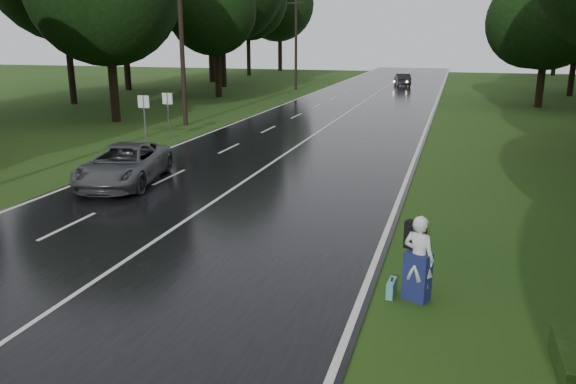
# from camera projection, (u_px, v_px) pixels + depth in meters

# --- Properties ---
(ground) EXTENTS (160.00, 160.00, 0.00)m
(ground) POSITION_uv_depth(u_px,v_px,m) (121.00, 266.00, 13.32)
(ground) COLOR #254313
(ground) RESTS_ON ground
(road) EXTENTS (12.00, 140.00, 0.04)m
(road) POSITION_uv_depth(u_px,v_px,m) (318.00, 132.00, 31.77)
(road) COLOR black
(road) RESTS_ON ground
(lane_center) EXTENTS (0.12, 140.00, 0.01)m
(lane_center) POSITION_uv_depth(u_px,v_px,m) (318.00, 132.00, 31.77)
(lane_center) COLOR silver
(lane_center) RESTS_ON road
(grey_car) EXTENTS (3.38, 5.52, 1.43)m
(grey_car) POSITION_uv_depth(u_px,v_px,m) (124.00, 164.00, 20.45)
(grey_car) COLOR #494B4E
(grey_car) RESTS_ON road
(far_car) EXTENTS (2.27, 4.28, 1.34)m
(far_car) POSITION_uv_depth(u_px,v_px,m) (402.00, 80.00, 60.97)
(far_car) COLOR black
(far_car) RESTS_ON road
(hitchhiker) EXTENTS (0.79, 0.76, 1.83)m
(hitchhiker) POSITION_uv_depth(u_px,v_px,m) (418.00, 261.00, 11.41)
(hitchhiker) COLOR silver
(hitchhiker) RESTS_ON ground
(suitcase) EXTENTS (0.18, 0.50, 0.35)m
(suitcase) POSITION_uv_depth(u_px,v_px,m) (391.00, 288.00, 11.74)
(suitcase) COLOR teal
(suitcase) RESTS_ON ground
(utility_pole_mid) EXTENTS (1.80, 0.28, 9.44)m
(utility_pole_mid) POSITION_uv_depth(u_px,v_px,m) (186.00, 125.00, 34.43)
(utility_pole_mid) COLOR black
(utility_pole_mid) RESTS_ON ground
(utility_pole_far) EXTENTS (1.80, 0.28, 9.39)m
(utility_pole_far) POSITION_uv_depth(u_px,v_px,m) (296.00, 90.00, 57.31)
(utility_pole_far) COLOR black
(utility_pole_far) RESTS_ON ground
(road_sign_a) EXTENTS (0.60, 0.10, 2.51)m
(road_sign_a) POSITION_uv_depth(u_px,v_px,m) (147.00, 146.00, 27.75)
(road_sign_a) COLOR white
(road_sign_a) RESTS_ON ground
(road_sign_b) EXTENTS (0.58, 0.10, 2.41)m
(road_sign_b) POSITION_uv_depth(u_px,v_px,m) (170.00, 138.00, 29.94)
(road_sign_b) COLOR white
(road_sign_b) RESTS_ON ground
(tree_left_d) EXTENTS (8.84, 8.84, 13.81)m
(tree_left_d) POSITION_uv_depth(u_px,v_px,m) (117.00, 121.00, 35.92)
(tree_left_d) COLOR black
(tree_left_d) RESTS_ON ground
(tree_left_e) EXTENTS (8.73, 8.73, 13.65)m
(tree_left_e) POSITION_uv_depth(u_px,v_px,m) (219.00, 97.00, 50.28)
(tree_left_e) COLOR black
(tree_left_e) RESTS_ON ground
(tree_left_f) EXTENTS (11.72, 11.72, 18.32)m
(tree_left_f) POSITION_uv_depth(u_px,v_px,m) (224.00, 87.00, 60.64)
(tree_left_f) COLOR black
(tree_left_f) RESTS_ON ground
(tree_right_e) EXTENTS (7.18, 7.18, 11.21)m
(tree_right_e) POSITION_uv_depth(u_px,v_px,m) (538.00, 107.00, 43.12)
(tree_right_e) COLOR black
(tree_right_e) RESTS_ON ground
(tree_right_f) EXTENTS (8.54, 8.54, 13.34)m
(tree_right_f) POSITION_uv_depth(u_px,v_px,m) (569.00, 96.00, 51.16)
(tree_right_f) COLOR black
(tree_right_f) RESTS_ON ground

